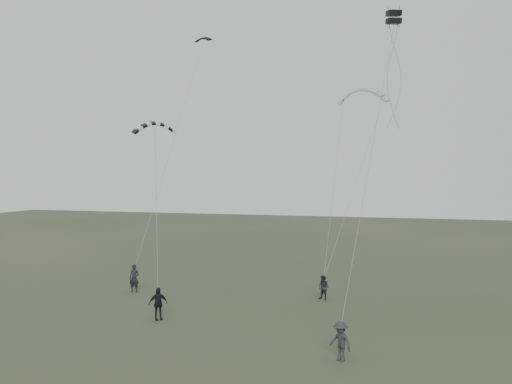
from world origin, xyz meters
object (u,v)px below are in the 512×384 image
(flyer_right, at_px, (324,288))
(kite_box, at_px, (394,17))
(flyer_left, at_px, (134,278))
(kite_dark_small, at_px, (203,38))
(kite_pale_large, at_px, (363,89))
(flyer_far, at_px, (340,341))
(kite_striped, at_px, (155,123))
(flyer_center, at_px, (158,304))

(flyer_right, xyz_separation_m, kite_box, (4.16, -2.07, 16.06))
(flyer_left, bearing_deg, kite_dark_small, 56.43)
(kite_box, bearing_deg, kite_dark_small, 133.94)
(flyer_left, xyz_separation_m, kite_pale_large, (14.47, 10.15, 13.74))
(flyer_far, distance_m, kite_box, 18.06)
(kite_dark_small, xyz_separation_m, kite_striped, (-0.40, -7.21, -7.18))
(kite_dark_small, height_order, kite_pale_large, kite_dark_small)
(flyer_left, bearing_deg, flyer_right, -2.19)
(kite_pale_large, bearing_deg, kite_box, -68.33)
(kite_box, bearing_deg, flyer_far, -125.08)
(flyer_left, distance_m, flyer_far, 17.24)
(flyer_left, height_order, kite_dark_small, kite_dark_small)
(kite_dark_small, height_order, kite_striped, kite_dark_small)
(flyer_center, distance_m, kite_striped, 11.31)
(flyer_center, height_order, kite_dark_small, kite_dark_small)
(flyer_left, xyz_separation_m, flyer_right, (12.67, 1.39, -0.16))
(kite_box, bearing_deg, flyer_right, 132.39)
(flyer_right, bearing_deg, flyer_left, -150.33)
(kite_striped, bearing_deg, flyer_left, 113.82)
(kite_striped, bearing_deg, flyer_right, -21.12)
(kite_dark_small, bearing_deg, flyer_right, -10.71)
(flyer_left, xyz_separation_m, kite_striped, (2.34, -1.36, 10.28))
(flyer_left, distance_m, kite_pale_large, 22.39)
(kite_striped, distance_m, kite_box, 15.56)
(flyer_center, bearing_deg, flyer_right, -0.40)
(flyer_right, bearing_deg, kite_dark_small, 179.20)
(flyer_center, xyz_separation_m, kite_dark_small, (-1.77, 11.28, 17.51))
(flyer_far, bearing_deg, kite_pale_large, 126.58)
(kite_dark_small, bearing_deg, flyer_far, -37.10)
(flyer_right, relative_size, kite_pale_large, 0.39)
(kite_dark_small, bearing_deg, kite_striped, -79.70)
(flyer_left, height_order, flyer_far, flyer_left)
(flyer_center, bearing_deg, kite_striped, 77.74)
(flyer_right, height_order, flyer_center, flyer_center)
(kite_dark_small, xyz_separation_m, kite_box, (14.09, -6.53, -1.56))
(flyer_right, distance_m, kite_striped, 14.94)
(flyer_right, xyz_separation_m, kite_striped, (-10.33, -2.75, 10.44))
(kite_pale_large, distance_m, kite_box, 11.29)
(kite_dark_small, relative_size, kite_pale_large, 0.33)
(kite_dark_small, bearing_deg, flyer_center, -67.60)
(kite_pale_large, bearing_deg, kite_striped, -127.11)
(flyer_left, height_order, kite_striped, kite_striped)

